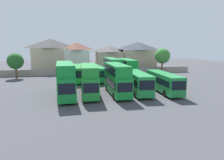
{
  "coord_description": "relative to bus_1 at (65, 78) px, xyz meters",
  "views": [
    {
      "loc": [
        -6.98,
        -31.62,
        7.72
      ],
      "look_at": [
        0.0,
        3.0,
        1.86
      ],
      "focal_mm": 32.21,
      "sensor_mm": 36.0,
      "label": 1
    }
  ],
  "objects": [
    {
      "name": "bus_3",
      "position": [
        8.17,
        -0.13,
        -0.16
      ],
      "size": [
        2.6,
        10.19,
        4.96
      ],
      "rotation": [
        0.0,
        0.0,
        -1.57
      ],
      "color": "#158931",
      "rests_on": "ground"
    },
    {
      "name": "house_terrace_far_right",
      "position": [
        22.05,
        30.57,
        1.77
      ],
      "size": [
        10.83,
        7.43,
        9.25
      ],
      "color": "tan",
      "rests_on": "ground"
    },
    {
      "name": "bus_4",
      "position": [
        11.84,
        0.31,
        -0.97
      ],
      "size": [
        3.3,
        10.8,
        3.46
      ],
      "rotation": [
        0.0,
        0.0,
        -1.64
      ],
      "color": "#1E8C3D",
      "rests_on": "ground"
    },
    {
      "name": "house_terrace_right",
      "position": [
        12.8,
        31.46,
        1.16
      ],
      "size": [
        8.35,
        7.66,
        8.08
      ],
      "color": "tan",
      "rests_on": "ground"
    },
    {
      "name": "bus_2",
      "position": [
        3.69,
        0.11,
        -0.22
      ],
      "size": [
        2.8,
        10.24,
        4.84
      ],
      "rotation": [
        0.0,
        0.0,
        -1.61
      ],
      "color": "#1E8A2F",
      "rests_on": "ground"
    },
    {
      "name": "tree_left_of_lot",
      "position": [
        26.62,
        22.23,
        2.13
      ],
      "size": [
        4.35,
        4.35,
        7.29
      ],
      "color": "brown",
      "rests_on": "ground"
    },
    {
      "name": "ground",
      "position": [
        8.01,
        18.05,
        -2.95
      ],
      "size": [
        140.0,
        140.0,
        0.0
      ],
      "primitive_type": "plane",
      "color": "#424247"
    },
    {
      "name": "bus_1",
      "position": [
        0.0,
        0.0,
        0.0
      ],
      "size": [
        3.12,
        11.17,
        5.25
      ],
      "rotation": [
        0.0,
        0.0,
        -1.51
      ],
      "color": "#138430",
      "rests_on": "ground"
    },
    {
      "name": "depot_boundary_wall",
      "position": [
        8.01,
        24.23,
        -2.05
      ],
      "size": [
        56.0,
        0.5,
        1.8
      ],
      "primitive_type": "cube",
      "color": "gray",
      "rests_on": "ground"
    },
    {
      "name": "bus_7",
      "position": [
        6.58,
        14.43,
        -1.06
      ],
      "size": [
        3.36,
        12.02,
        3.3
      ],
      "rotation": [
        0.0,
        0.0,
        -1.49
      ],
      "color": "#1C873F",
      "rests_on": "ground"
    },
    {
      "name": "tree_behind_wall",
      "position": [
        -12.42,
        21.23,
        1.25
      ],
      "size": [
        3.9,
        3.9,
        6.18
      ],
      "color": "brown",
      "rests_on": "ground"
    },
    {
      "name": "bus_6",
      "position": [
        2.64,
        14.17,
        -0.96
      ],
      "size": [
        2.86,
        11.76,
        3.49
      ],
      "rotation": [
        0.0,
        0.0,
        -1.54
      ],
      "color": "#238834",
      "rests_on": "ground"
    },
    {
      "name": "bus_5",
      "position": [
        16.41,
        -0.0,
        -1.07
      ],
      "size": [
        3.03,
        11.37,
        3.28
      ],
      "rotation": [
        0.0,
        0.0,
        -1.62
      ],
      "color": "#1F843B",
      "rests_on": "ground"
    },
    {
      "name": "bus_8",
      "position": [
        10.27,
        13.94,
        -0.09
      ],
      "size": [
        2.58,
        11.68,
        5.08
      ],
      "rotation": [
        0.0,
        0.0,
        -1.56
      ],
      "color": "#167C37",
      "rests_on": "ground"
    },
    {
      "name": "house_terrace_centre",
      "position": [
        2.6,
        30.76,
        1.63
      ],
      "size": [
        7.56,
        7.8,
        9.01
      ],
      "color": "silver",
      "rests_on": "ground"
    },
    {
      "name": "bus_9",
      "position": [
        13.94,
        14.67,
        -0.24
      ],
      "size": [
        3.11,
        11.88,
        4.79
      ],
      "rotation": [
        0.0,
        0.0,
        -1.62
      ],
      "color": "#168933",
      "rests_on": "ground"
    },
    {
      "name": "house_terrace_left",
      "position": [
        -5.01,
        31.72,
        2.19
      ],
      "size": [
        11.03,
        6.61,
        10.09
      ],
      "color": "#C6B293",
      "rests_on": "ground"
    }
  ]
}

